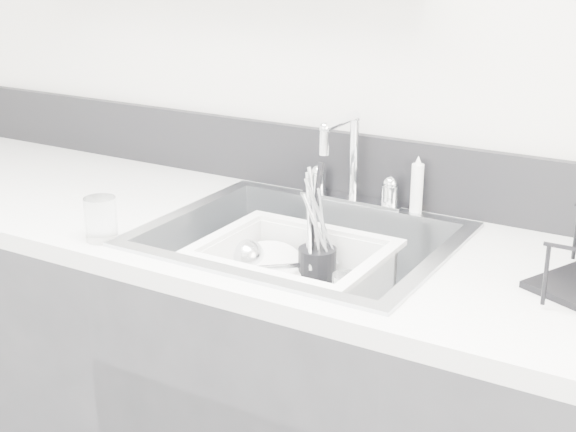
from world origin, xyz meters
The scene contains 12 objects.
counter_run centered at (0.00, 1.19, 0.46)m, with size 3.20×0.62×0.92m.
backsplash centered at (0.00, 1.49, 1.00)m, with size 3.20×0.02×0.16m, color black.
sink centered at (0.00, 1.19, 0.83)m, with size 0.64×0.52×0.20m, color silver, non-canonical shape.
faucet centered at (0.00, 1.44, 0.98)m, with size 0.26×0.18×0.23m.
side_sprayer centered at (0.16, 1.44, 0.99)m, with size 0.03×0.03×0.14m, color white.
wash_tub centered at (0.00, 1.17, 0.83)m, with size 0.39×0.31×0.15m, color white, non-canonical shape.
plate_stack centered at (-0.09, 1.20, 0.79)m, with size 0.22×0.22×0.09m.
utensil_cup centered at (0.01, 1.25, 0.83)m, with size 0.09×0.09×0.29m.
ladle centered at (-0.08, 1.19, 0.81)m, with size 0.30×0.11×0.09m, color silver, non-canonical shape.
tumbler_in_tub centered at (0.12, 1.19, 0.81)m, with size 0.06×0.06×0.09m, color white.
tumbler_counter centered at (-0.35, 0.96, 0.97)m, with size 0.07×0.07×0.09m, color white.
bowl_small centered at (0.10, 1.10, 0.79)m, with size 0.12×0.12×0.04m, color white.
Camera 1 is at (0.79, -0.20, 1.53)m, focal length 50.00 mm.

